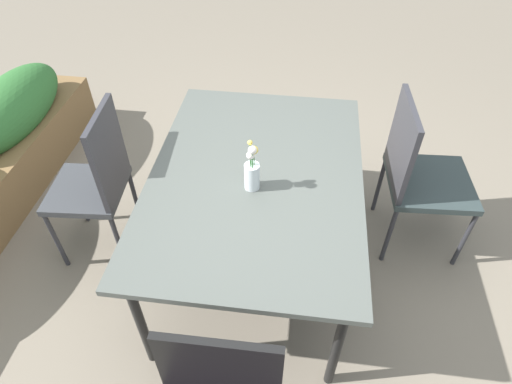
% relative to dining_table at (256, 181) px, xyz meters
% --- Properties ---
extents(ground_plane, '(12.00, 12.00, 0.00)m').
position_rel_dining_table_xyz_m(ground_plane, '(0.02, -0.02, -0.69)').
color(ground_plane, '#756B5B').
extents(dining_table, '(1.58, 1.11, 0.74)m').
position_rel_dining_table_xyz_m(dining_table, '(0.00, 0.00, 0.00)').
color(dining_table, '#4C514C').
rests_on(dining_table, ground).
extents(chair_near_right, '(0.51, 0.51, 1.01)m').
position_rel_dining_table_xyz_m(chair_near_right, '(0.35, -0.92, -0.13)').
color(chair_near_right, '#2C3737').
rests_on(chair_near_right, ground).
extents(chair_far_side, '(0.45, 0.45, 1.02)m').
position_rel_dining_table_xyz_m(chair_far_side, '(0.03, 0.93, -0.12)').
color(chair_far_side, '#36383C').
rests_on(chair_far_side, ground).
extents(flower_vase, '(0.08, 0.08, 0.29)m').
position_rel_dining_table_xyz_m(flower_vase, '(-0.10, 0.01, 0.16)').
color(flower_vase, silver).
rests_on(flower_vase, dining_table).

